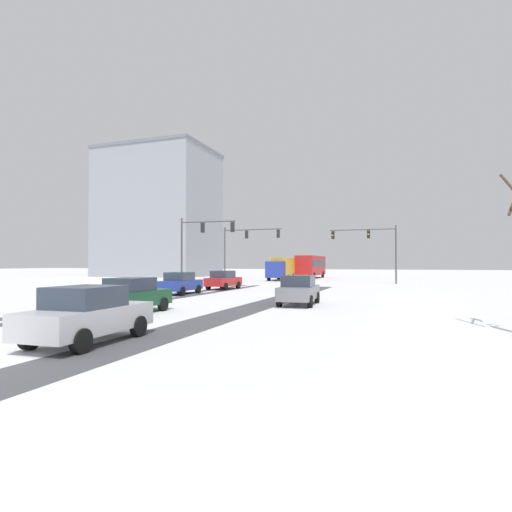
# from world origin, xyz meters

# --- Properties ---
(wheel_track_left_lane) EXTENTS (0.93, 35.83, 0.01)m
(wheel_track_left_lane) POSITION_xyz_m (-5.28, 16.29, 0.00)
(wheel_track_left_lane) COLOR #4C4C51
(wheel_track_left_lane) RESTS_ON ground
(wheel_track_right_lane) EXTENTS (0.85, 35.83, 0.01)m
(wheel_track_right_lane) POSITION_xyz_m (-3.89, 16.29, 0.00)
(wheel_track_right_lane) COLOR #4C4C51
(wheel_track_right_lane) RESTS_ON ground
(wheel_track_center) EXTENTS (0.94, 35.83, 0.01)m
(wheel_track_center) POSITION_xyz_m (3.32, 16.29, 0.00)
(wheel_track_center) COLOR #4C4C51
(wheel_track_center) RESTS_ON ground
(wheel_track_oncoming) EXTENTS (0.98, 35.83, 0.01)m
(wheel_track_oncoming) POSITION_xyz_m (2.36, 16.29, 0.00)
(wheel_track_oncoming) COLOR #4C4C51
(wheel_track_oncoming) RESTS_ON ground
(sidewalk_kerb_right) EXTENTS (4.00, 35.83, 0.12)m
(sidewalk_kerb_right) POSITION_xyz_m (10.85, 14.66, 0.06)
(sidewalk_kerb_right) COLOR white
(sidewalk_kerb_right) RESTS_ON ground
(traffic_signal_near_left) EXTENTS (5.40, 0.66, 6.50)m
(traffic_signal_near_left) POSITION_xyz_m (-7.62, 28.70, 4.62)
(traffic_signal_near_left) COLOR #47474C
(traffic_signal_near_left) RESTS_ON ground
(traffic_signal_far_left) EXTENTS (7.00, 0.48, 6.50)m
(traffic_signal_far_left) POSITION_xyz_m (-7.01, 38.53, 4.68)
(traffic_signal_far_left) COLOR #47474C
(traffic_signal_far_left) RESTS_ON ground
(traffic_signal_far_right) EXTENTS (7.42, 0.49, 6.50)m
(traffic_signal_far_right) POSITION_xyz_m (6.85, 42.63, 4.70)
(traffic_signal_far_right) COLOR #47474C
(traffic_signal_far_right) RESTS_ON ground
(car_red_lead) EXTENTS (2.01, 4.19, 1.62)m
(car_red_lead) POSITION_xyz_m (-4.66, 27.44, 0.82)
(car_red_lead) COLOR red
(car_red_lead) RESTS_ON ground
(car_blue_second) EXTENTS (1.94, 4.15, 1.62)m
(car_blue_second) POSITION_xyz_m (-5.21, 20.94, 0.82)
(car_blue_second) COLOR #233899
(car_blue_second) RESTS_ON ground
(car_grey_third) EXTENTS (2.01, 4.19, 1.62)m
(car_grey_third) POSITION_xyz_m (4.75, 16.37, 0.82)
(car_grey_third) COLOR slate
(car_grey_third) RESTS_ON ground
(car_dark_green_fourth) EXTENTS (1.86, 4.11, 1.62)m
(car_dark_green_fourth) POSITION_xyz_m (-1.48, 10.16, 0.82)
(car_dark_green_fourth) COLOR #194C2D
(car_dark_green_fourth) RESTS_ON ground
(car_silver_fifth) EXTENTS (1.97, 4.17, 1.62)m
(car_silver_fifth) POSITION_xyz_m (1.59, 3.93, 0.82)
(car_silver_fifth) COLOR #B7BABF
(car_silver_fifth) RESTS_ON ground
(bus_oncoming) EXTENTS (2.70, 11.01, 3.38)m
(bus_oncoming) POSITION_xyz_m (-2.99, 56.52, 1.99)
(bus_oncoming) COLOR #B21E1E
(bus_oncoming) RESTS_ON ground
(box_truck_delivery) EXTENTS (2.37, 7.43, 3.02)m
(box_truck_delivery) POSITION_xyz_m (-5.26, 47.83, 1.63)
(box_truck_delivery) COLOR #233899
(box_truck_delivery) RESTS_ON ground
(office_building_far_left_block) EXTENTS (18.95, 14.37, 22.36)m
(office_building_far_left_block) POSITION_xyz_m (-30.65, 57.66, 11.19)
(office_building_far_left_block) COLOR #9399A3
(office_building_far_left_block) RESTS_ON ground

